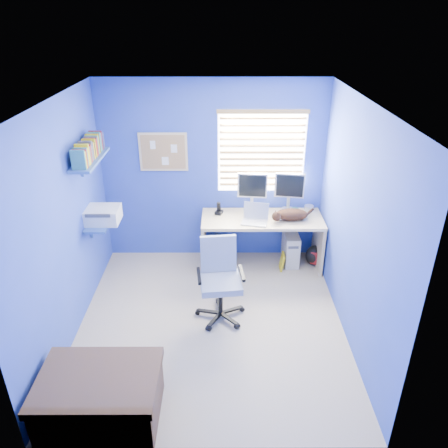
{
  "coord_description": "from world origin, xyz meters",
  "views": [
    {
      "loc": [
        0.14,
        -4.0,
        3.28
      ],
      "look_at": [
        0.15,
        0.65,
        0.95
      ],
      "focal_mm": 35.0,
      "sensor_mm": 36.0,
      "label": 1
    }
  ],
  "objects_px": {
    "office_chair": "(220,289)",
    "desk": "(261,242)",
    "laptop": "(255,215)",
    "cat": "(292,215)",
    "tower_pc": "(291,248)"
  },
  "relations": [
    {
      "from": "laptop",
      "to": "office_chair",
      "type": "xyz_separation_m",
      "value": [
        -0.45,
        -0.96,
        -0.49
      ]
    },
    {
      "from": "cat",
      "to": "office_chair",
      "type": "height_order",
      "value": "office_chair"
    },
    {
      "from": "laptop",
      "to": "tower_pc",
      "type": "distance_m",
      "value": 0.86
    },
    {
      "from": "desk",
      "to": "office_chair",
      "type": "bearing_deg",
      "value": -116.95
    },
    {
      "from": "tower_pc",
      "to": "cat",
      "type": "bearing_deg",
      "value": -108.97
    },
    {
      "from": "laptop",
      "to": "office_chair",
      "type": "relative_size",
      "value": 0.35
    },
    {
      "from": "laptop",
      "to": "cat",
      "type": "relative_size",
      "value": 0.77
    },
    {
      "from": "cat",
      "to": "tower_pc",
      "type": "relative_size",
      "value": 0.95
    },
    {
      "from": "cat",
      "to": "tower_pc",
      "type": "distance_m",
      "value": 0.61
    },
    {
      "from": "desk",
      "to": "tower_pc",
      "type": "bearing_deg",
      "value": 11.96
    },
    {
      "from": "desk",
      "to": "laptop",
      "type": "relative_size",
      "value": 4.9
    },
    {
      "from": "office_chair",
      "to": "desk",
      "type": "bearing_deg",
      "value": 63.05
    },
    {
      "from": "desk",
      "to": "cat",
      "type": "relative_size",
      "value": 3.78
    },
    {
      "from": "cat",
      "to": "office_chair",
      "type": "relative_size",
      "value": 0.45
    },
    {
      "from": "laptop",
      "to": "desk",
      "type": "bearing_deg",
      "value": 64.61
    }
  ]
}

